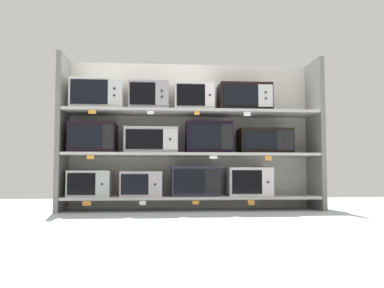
{
  "coord_description": "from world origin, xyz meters",
  "views": [
    {
      "loc": [
        -0.36,
        -4.4,
        0.41
      ],
      "look_at": [
        0.0,
        0.0,
        0.71
      ],
      "focal_mm": 38.26,
      "sensor_mm": 36.0,
      "label": 1
    }
  ],
  "objects_px": {
    "microwave_2": "(195,181)",
    "microwave_6": "(208,138)",
    "microwave_0": "(91,183)",
    "microwave_3": "(248,182)",
    "microwave_4": "(94,138)",
    "microwave_5": "(151,140)",
    "microwave_9": "(149,97)",
    "microwave_7": "(265,141)",
    "microwave_1": "(142,184)",
    "microwave_8": "(98,95)",
    "microwave_11": "(244,98)",
    "microwave_10": "(194,98)"
  },
  "relations": [
    {
      "from": "microwave_0",
      "to": "microwave_7",
      "type": "height_order",
      "value": "microwave_7"
    },
    {
      "from": "microwave_10",
      "to": "microwave_1",
      "type": "bearing_deg",
      "value": -180.0
    },
    {
      "from": "microwave_2",
      "to": "microwave_11",
      "type": "relative_size",
      "value": 0.9
    },
    {
      "from": "microwave_9",
      "to": "microwave_0",
      "type": "bearing_deg",
      "value": -179.99
    },
    {
      "from": "microwave_0",
      "to": "microwave_10",
      "type": "xyz_separation_m",
      "value": [
        1.09,
        0.0,
        0.93
      ]
    },
    {
      "from": "microwave_1",
      "to": "microwave_3",
      "type": "xyz_separation_m",
      "value": [
        1.15,
        -0.0,
        0.02
      ]
    },
    {
      "from": "microwave_0",
      "to": "microwave_9",
      "type": "relative_size",
      "value": 1.03
    },
    {
      "from": "microwave_5",
      "to": "microwave_7",
      "type": "bearing_deg",
      "value": 0.0
    },
    {
      "from": "microwave_3",
      "to": "microwave_8",
      "type": "xyz_separation_m",
      "value": [
        -1.63,
        0.0,
        0.93
      ]
    },
    {
      "from": "microwave_4",
      "to": "microwave_6",
      "type": "height_order",
      "value": "microwave_6"
    },
    {
      "from": "microwave_3",
      "to": "microwave_4",
      "type": "relative_size",
      "value": 0.98
    },
    {
      "from": "microwave_1",
      "to": "microwave_8",
      "type": "height_order",
      "value": "microwave_8"
    },
    {
      "from": "microwave_10",
      "to": "microwave_11",
      "type": "relative_size",
      "value": 0.75
    },
    {
      "from": "microwave_4",
      "to": "microwave_5",
      "type": "bearing_deg",
      "value": -0.01
    },
    {
      "from": "microwave_6",
      "to": "microwave_8",
      "type": "xyz_separation_m",
      "value": [
        -1.19,
        -0.0,
        0.45
      ]
    },
    {
      "from": "microwave_2",
      "to": "microwave_1",
      "type": "bearing_deg",
      "value": 180.0
    },
    {
      "from": "microwave_11",
      "to": "microwave_0",
      "type": "bearing_deg",
      "value": -179.99
    },
    {
      "from": "microwave_5",
      "to": "microwave_11",
      "type": "height_order",
      "value": "microwave_11"
    },
    {
      "from": "microwave_3",
      "to": "microwave_5",
      "type": "distance_m",
      "value": 1.14
    },
    {
      "from": "microwave_2",
      "to": "microwave_10",
      "type": "height_order",
      "value": "microwave_10"
    },
    {
      "from": "microwave_10",
      "to": "microwave_5",
      "type": "bearing_deg",
      "value": 179.98
    },
    {
      "from": "microwave_0",
      "to": "microwave_6",
      "type": "xyz_separation_m",
      "value": [
        1.25,
        0.0,
        0.49
      ]
    },
    {
      "from": "microwave_6",
      "to": "microwave_9",
      "type": "distance_m",
      "value": 0.78
    },
    {
      "from": "microwave_1",
      "to": "microwave_7",
      "type": "bearing_deg",
      "value": 0.01
    },
    {
      "from": "microwave_9",
      "to": "microwave_11",
      "type": "bearing_deg",
      "value": 0.01
    },
    {
      "from": "microwave_9",
      "to": "microwave_7",
      "type": "bearing_deg",
      "value": 0.01
    },
    {
      "from": "microwave_0",
      "to": "microwave_8",
      "type": "distance_m",
      "value": 0.95
    },
    {
      "from": "microwave_4",
      "to": "microwave_10",
      "type": "relative_size",
      "value": 1.12
    },
    {
      "from": "microwave_6",
      "to": "microwave_2",
      "type": "bearing_deg",
      "value": -179.95
    },
    {
      "from": "microwave_6",
      "to": "microwave_5",
      "type": "bearing_deg",
      "value": 180.0
    },
    {
      "from": "microwave_4",
      "to": "microwave_9",
      "type": "distance_m",
      "value": 0.74
    },
    {
      "from": "microwave_2",
      "to": "microwave_9",
      "type": "bearing_deg",
      "value": 180.0
    },
    {
      "from": "microwave_8",
      "to": "microwave_3",
      "type": "bearing_deg",
      "value": -0.0
    },
    {
      "from": "microwave_5",
      "to": "microwave_3",
      "type": "bearing_deg",
      "value": -0.01
    },
    {
      "from": "microwave_6",
      "to": "microwave_11",
      "type": "bearing_deg",
      "value": 0.02
    },
    {
      "from": "microwave_6",
      "to": "microwave_10",
      "type": "xyz_separation_m",
      "value": [
        -0.16,
        -0.0,
        0.44
      ]
    },
    {
      "from": "microwave_1",
      "to": "microwave_10",
      "type": "bearing_deg",
      "value": 0.0
    },
    {
      "from": "microwave_0",
      "to": "microwave_11",
      "type": "bearing_deg",
      "value": 0.01
    },
    {
      "from": "microwave_0",
      "to": "microwave_2",
      "type": "xyz_separation_m",
      "value": [
        1.1,
        0.0,
        0.02
      ]
    },
    {
      "from": "microwave_2",
      "to": "microwave_4",
      "type": "relative_size",
      "value": 1.07
    },
    {
      "from": "microwave_6",
      "to": "microwave_8",
      "type": "bearing_deg",
      "value": -179.99
    },
    {
      "from": "microwave_3",
      "to": "microwave_5",
      "type": "xyz_separation_m",
      "value": [
        -1.06,
        0.0,
        0.44
      ]
    },
    {
      "from": "microwave_5",
      "to": "microwave_7",
      "type": "relative_size",
      "value": 0.99
    },
    {
      "from": "microwave_5",
      "to": "microwave_9",
      "type": "xyz_separation_m",
      "value": [
        -0.03,
        -0.0,
        0.47
      ]
    },
    {
      "from": "microwave_0",
      "to": "microwave_2",
      "type": "bearing_deg",
      "value": 0.0
    },
    {
      "from": "microwave_2",
      "to": "microwave_6",
      "type": "bearing_deg",
      "value": 0.05
    },
    {
      "from": "microwave_4",
      "to": "microwave_5",
      "type": "distance_m",
      "value": 0.61
    },
    {
      "from": "microwave_1",
      "to": "microwave_9",
      "type": "xyz_separation_m",
      "value": [
        0.07,
        -0.0,
        0.93
      ]
    },
    {
      "from": "microwave_10",
      "to": "microwave_11",
      "type": "distance_m",
      "value": 0.56
    },
    {
      "from": "microwave_3",
      "to": "microwave_6",
      "type": "xyz_separation_m",
      "value": [
        -0.44,
        0.0,
        0.48
      ]
    }
  ]
}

